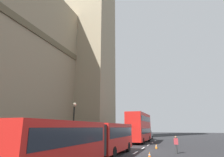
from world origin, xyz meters
TOP-DOWN VIEW (x-y plane):
  - ground_plane at (0.00, 0.00)m, footprint 160.00×160.00m
  - lane_centre_marking at (0.62, 0.00)m, footprint 34.40×0.16m
  - clock_tower at (19.56, 15.98)m, footprint 12.22×12.22m
  - articulated_bus at (-8.29, 1.99)m, footprint 16.83×2.54m
  - double_decker_bus at (11.36, 2.00)m, footprint 10.63×2.54m
  - sedan_lead at (21.26, 2.19)m, footprint 4.40×1.86m
  - traffic_cone_west at (-5.15, -1.96)m, footprint 0.36×0.36m
  - traffic_cone_middle at (2.79, -1.67)m, footprint 0.36×0.36m
  - street_lamp at (-3.33, 6.50)m, footprint 0.44×0.44m
  - pedestrian_near_cones at (-0.94, -4.08)m, footprint 0.36×0.42m

SIDE VIEW (x-z plane):
  - ground_plane at x=0.00m, z-range 0.00..0.00m
  - lane_centre_marking at x=0.62m, z-range 0.00..0.01m
  - traffic_cone_west at x=-5.15m, z-range -0.01..0.57m
  - traffic_cone_middle at x=2.79m, z-range -0.01..0.57m
  - pedestrian_near_cones at x=-0.94m, z-range 0.07..1.76m
  - sedan_lead at x=21.26m, z-range -0.01..1.84m
  - articulated_bus at x=-8.29m, z-range 0.30..3.20m
  - double_decker_bus at x=11.36m, z-range 0.26..5.16m
  - street_lamp at x=-3.33m, z-range 0.42..5.69m
  - clock_tower at x=19.56m, z-range 1.82..71.55m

